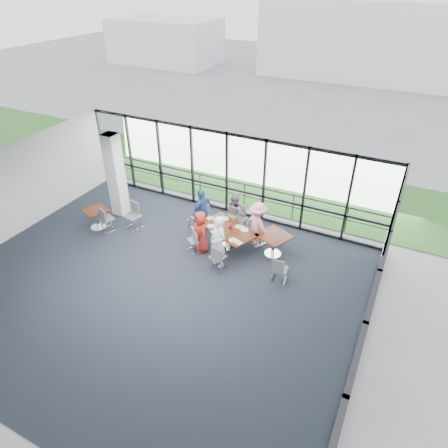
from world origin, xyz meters
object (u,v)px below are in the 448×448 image
at_px(diner_end, 202,210).
at_px(chair_spare_lb, 133,216).
at_px(side_table_right, 274,238).
at_px(chair_main_nr, 218,257).
at_px(diner_far_left, 235,213).
at_px(chair_main_end, 199,217).
at_px(side_table_left, 96,213).
at_px(chair_main_nl, 195,240).
at_px(chair_main_fl, 240,219).
at_px(main_table, 228,231).
at_px(chair_main_fr, 257,231).
at_px(diner_near_right, 218,242).
at_px(diner_far_right, 258,225).
at_px(diner_near_left, 201,232).
at_px(chair_spare_r, 280,269).
at_px(chair_spare_la, 106,219).
at_px(structural_column, 116,175).

distance_m(diner_end, chair_spare_lb, 2.56).
relative_size(side_table_right, chair_main_nr, 1.41).
xyz_separation_m(diner_far_left, chair_main_nr, (0.41, -2.13, -0.34)).
xyz_separation_m(diner_end, chair_main_end, (-0.15, -0.01, -0.34)).
bearing_deg(side_table_left, chair_main_nr, -1.22).
xyz_separation_m(chair_main_nl, chair_main_fl, (0.80, 1.85, 0.03)).
xyz_separation_m(main_table, diner_far_left, (-0.19, 0.96, 0.15)).
height_order(main_table, chair_main_fr, chair_main_fr).
xyz_separation_m(diner_near_right, chair_spare_lb, (-3.75, 0.52, -0.39)).
bearing_deg(chair_main_fr, diner_far_right, 153.63).
xyz_separation_m(side_table_left, chair_main_nr, (5.02, -0.11, -0.18)).
xyz_separation_m(diner_near_left, chair_main_end, (-0.72, 1.13, -0.27)).
height_order(diner_near_left, chair_main_nl, diner_near_left).
bearing_deg(chair_spare_r, diner_near_right, 175.16).
bearing_deg(diner_end, chair_main_fr, 106.05).
distance_m(main_table, diner_end, 1.43).
height_order(main_table, chair_main_nr, chair_main_nr).
relative_size(chair_main_fr, chair_spare_la, 1.01).
distance_m(diner_far_left, chair_spare_r, 3.00).
height_order(side_table_right, chair_main_end, chair_main_end).
distance_m(diner_near_left, chair_spare_la, 3.68).
relative_size(side_table_left, diner_near_left, 0.68).
height_order(chair_main_nr, chair_spare_lb, chair_spare_lb).
bearing_deg(chair_main_nr, main_table, 114.81).
xyz_separation_m(chair_main_nr, chair_spare_lb, (-3.83, 0.69, 0.05)).
relative_size(chair_main_fl, chair_main_end, 0.95).
relative_size(main_table, diner_near_right, 1.26).
relative_size(structural_column, diner_far_left, 2.06).
relative_size(main_table, chair_spare_r, 2.63).
bearing_deg(chair_main_nr, diner_far_left, 115.16).
bearing_deg(chair_spare_la, diner_far_left, 46.19).
height_order(main_table, chair_main_end, chair_main_end).
height_order(structural_column, chair_spare_lb, structural_column).
xyz_separation_m(main_table, diner_near_left, (-0.72, -0.58, 0.12)).
relative_size(side_table_left, diner_far_right, 0.61).
distance_m(main_table, chair_spare_la, 4.49).
distance_m(structural_column, diner_far_right, 5.64).
relative_size(side_table_right, chair_main_fr, 1.25).
bearing_deg(chair_main_nr, chair_spare_la, -167.26).
bearing_deg(chair_spare_la, side_table_left, -158.46).
xyz_separation_m(structural_column, chair_main_nl, (3.83, -0.87, -1.18)).
bearing_deg(chair_main_nr, chair_spare_lb, -176.05).
relative_size(diner_end, chair_spare_lb, 1.69).
distance_m(diner_far_left, chair_main_fr, 1.06).
bearing_deg(main_table, diner_end, 179.31).
height_order(main_table, diner_near_left, diner_near_left).
bearing_deg(chair_spare_r, main_table, 149.78).
bearing_deg(chair_main_fl, side_table_right, 166.13).
relative_size(main_table, chair_spare_la, 2.25).
xyz_separation_m(diner_near_left, diner_far_left, (0.53, 1.54, 0.03)).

